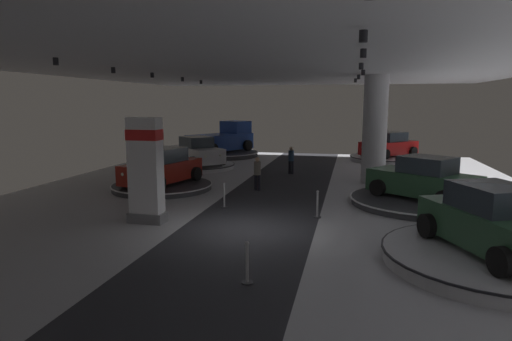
# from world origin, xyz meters

# --- Properties ---
(ground) EXTENTS (24.00, 44.00, 0.06)m
(ground) POSITION_xyz_m (0.00, 0.00, -0.02)
(ground) COLOR #B2B2B7
(ceiling_with_spotlights) EXTENTS (24.00, 44.00, 0.39)m
(ceiling_with_spotlights) POSITION_xyz_m (-0.00, 0.00, 5.55)
(ceiling_with_spotlights) COLOR silver
(column_right) EXTENTS (1.23, 1.23, 5.50)m
(column_right) POSITION_xyz_m (4.38, 9.72, 2.75)
(column_right) COLOR silver
(column_right) RESTS_ON ground
(brand_sign_pylon) EXTENTS (1.29, 0.69, 3.63)m
(brand_sign_pylon) POSITION_xyz_m (-3.58, 0.11, 1.89)
(brand_sign_pylon) COLOR slate
(brand_sign_pylon) RESTS_ON ground
(display_platform_near_right) EXTENTS (5.51, 5.51, 0.36)m
(display_platform_near_right) POSITION_xyz_m (6.86, -1.80, 0.20)
(display_platform_near_right) COLOR #B7B7BC
(display_platform_near_right) RESTS_ON ground
(display_car_near_right) EXTENTS (3.41, 4.57, 1.71)m
(display_car_near_right) POSITION_xyz_m (6.85, -1.77, 1.13)
(display_car_near_right) COLOR #2D5638
(display_car_near_right) RESTS_ON display_platform_near_right
(display_platform_deep_right) EXTENTS (5.33, 5.33, 0.34)m
(display_platform_deep_right) POSITION_xyz_m (5.80, 18.56, 0.19)
(display_platform_deep_right) COLOR #B7B7BC
(display_platform_deep_right) RESTS_ON ground
(display_car_deep_right) EXTENTS (4.24, 4.24, 1.71)m
(display_car_deep_right) POSITION_xyz_m (5.83, 18.58, 1.11)
(display_car_deep_right) COLOR red
(display_car_deep_right) RESTS_ON display_platform_deep_right
(display_platform_deep_left) EXTENTS (5.86, 5.86, 0.36)m
(display_platform_deep_left) POSITION_xyz_m (-6.65, 18.71, 0.20)
(display_platform_deep_left) COLOR #333338
(display_platform_deep_left) RESTS_ON ground
(pickup_truck_deep_left) EXTENTS (4.52, 5.65, 2.30)m
(pickup_truck_deep_left) POSITION_xyz_m (-6.49, 18.99, 1.29)
(pickup_truck_deep_left) COLOR navy
(pickup_truck_deep_left) RESTS_ON display_platform_deep_left
(display_platform_mid_right) EXTENTS (5.70, 5.70, 0.28)m
(display_platform_mid_right) POSITION_xyz_m (6.10, 4.89, 0.16)
(display_platform_mid_right) COLOR #333338
(display_platform_mid_right) RESTS_ON ground
(display_car_mid_right) EXTENTS (4.43, 3.98, 1.71)m
(display_car_mid_right) POSITION_xyz_m (6.13, 4.87, 1.05)
(display_car_mid_right) COLOR #2D5638
(display_car_mid_right) RESTS_ON display_platform_mid_right
(display_platform_mid_left) EXTENTS (4.77, 4.77, 0.27)m
(display_platform_mid_left) POSITION_xyz_m (-5.54, 5.64, 0.15)
(display_platform_mid_left) COLOR #333338
(display_platform_mid_left) RESTS_ON ground
(display_car_mid_left) EXTENTS (3.01, 4.51, 1.71)m
(display_car_mid_left) POSITION_xyz_m (-5.54, 5.67, 1.03)
(display_car_mid_left) COLOR maroon
(display_car_mid_left) RESTS_ON display_platform_mid_left
(display_platform_far_left) EXTENTS (4.65, 4.65, 0.28)m
(display_platform_far_left) POSITION_xyz_m (-6.21, 12.42, 0.16)
(display_platform_far_left) COLOR silver
(display_platform_far_left) RESTS_ON ground
(display_car_far_left) EXTENTS (4.25, 4.23, 1.71)m
(display_car_far_left) POSITION_xyz_m (-6.23, 12.44, 1.05)
(display_car_far_left) COLOR silver
(display_car_far_left) RESTS_ON display_platform_far_left
(visitor_walking_near) EXTENTS (0.32, 0.32, 1.59)m
(visitor_walking_near) POSITION_xyz_m (-1.03, 6.33, 0.91)
(visitor_walking_near) COLOR black
(visitor_walking_near) RESTS_ON ground
(visitor_walking_far) EXTENTS (0.32, 0.32, 1.59)m
(visitor_walking_far) POSITION_xyz_m (-0.15, 11.50, 0.91)
(visitor_walking_far) COLOR black
(visitor_walking_far) RESTS_ON ground
(stanchion_a) EXTENTS (0.28, 0.28, 1.01)m
(stanchion_a) POSITION_xyz_m (-1.58, 2.71, 0.37)
(stanchion_a) COLOR #333338
(stanchion_a) RESTS_ON ground
(stanchion_b) EXTENTS (0.28, 0.28, 1.01)m
(stanchion_b) POSITION_xyz_m (1.02, -4.20, 0.37)
(stanchion_b) COLOR #333338
(stanchion_b) RESTS_ON ground
(stanchion_c) EXTENTS (0.28, 0.28, 1.01)m
(stanchion_c) POSITION_xyz_m (2.13, 1.98, 0.37)
(stanchion_c) COLOR #333338
(stanchion_c) RESTS_ON ground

